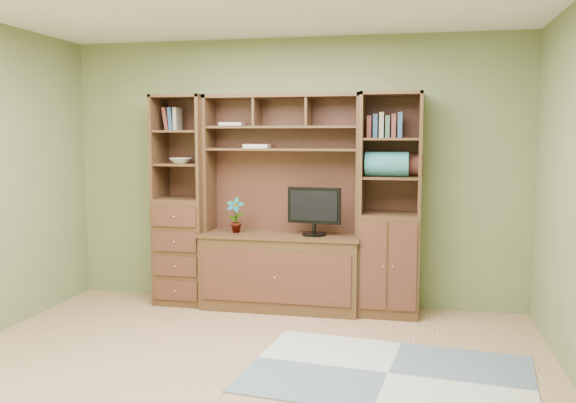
% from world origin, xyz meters
% --- Properties ---
extents(room, '(4.60, 4.10, 2.64)m').
position_xyz_m(room, '(0.00, 0.00, 1.30)').
color(room, tan).
rests_on(room, ground).
extents(center_hutch, '(1.54, 0.53, 2.05)m').
position_xyz_m(center_hutch, '(-0.06, 1.73, 1.02)').
color(center_hutch, '#462C18').
rests_on(center_hutch, ground).
extents(left_tower, '(0.50, 0.45, 2.05)m').
position_xyz_m(left_tower, '(-1.06, 1.77, 1.02)').
color(left_tower, '#462C18').
rests_on(left_tower, ground).
extents(right_tower, '(0.55, 0.45, 2.05)m').
position_xyz_m(right_tower, '(0.96, 1.77, 1.02)').
color(right_tower, '#462C18').
rests_on(right_tower, ground).
extents(rug, '(2.09, 1.52, 0.01)m').
position_xyz_m(rug, '(1.03, 0.29, 0.01)').
color(rug, gray).
rests_on(rug, ground).
extents(monitor, '(0.53, 0.28, 0.62)m').
position_xyz_m(monitor, '(0.27, 1.70, 1.04)').
color(monitor, black).
rests_on(monitor, center_hutch).
extents(orchid, '(0.18, 0.12, 0.34)m').
position_xyz_m(orchid, '(-0.50, 1.70, 0.90)').
color(orchid, '#AD5F3A').
rests_on(orchid, center_hutch).
extents(magazines, '(0.24, 0.17, 0.04)m').
position_xyz_m(magazines, '(-0.32, 1.82, 1.56)').
color(magazines, beige).
rests_on(magazines, center_hutch).
extents(bowl, '(0.21, 0.21, 0.05)m').
position_xyz_m(bowl, '(-1.07, 1.77, 1.42)').
color(bowl, white).
rests_on(bowl, left_tower).
extents(blanket_teal, '(0.39, 0.22, 0.22)m').
position_xyz_m(blanket_teal, '(0.93, 1.73, 1.40)').
color(blanket_teal, '#286A6A').
rests_on(blanket_teal, right_tower).
extents(blanket_red, '(0.36, 0.20, 0.20)m').
position_xyz_m(blanket_red, '(1.07, 1.85, 1.39)').
color(blanket_red, brown).
rests_on(blanket_red, right_tower).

